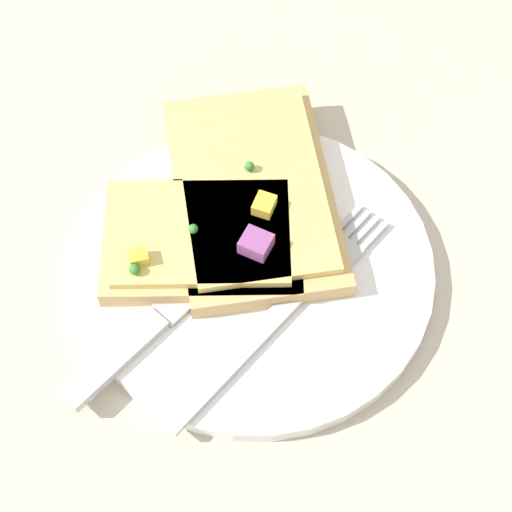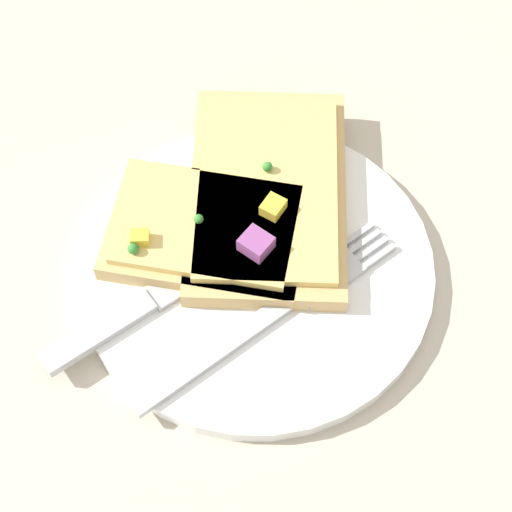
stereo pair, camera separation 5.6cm
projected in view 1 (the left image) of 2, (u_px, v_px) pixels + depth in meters
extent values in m
plane|color=#BCB29E|center=(256.00, 272.00, 0.58)|extent=(4.00, 4.00, 0.00)
cylinder|color=white|center=(256.00, 268.00, 0.58)|extent=(0.24, 0.24, 0.01)
cube|color=#B7B7BC|center=(239.00, 356.00, 0.54)|extent=(0.01, 0.13, 0.01)
cube|color=#B7B7BC|center=(326.00, 264.00, 0.57)|extent=(0.03, 0.05, 0.01)
cube|color=#B7B7BC|center=(374.00, 236.00, 0.58)|extent=(0.00, 0.03, 0.00)
cube|color=#B7B7BC|center=(365.00, 231.00, 0.58)|extent=(0.00, 0.03, 0.00)
cube|color=#B7B7BC|center=(357.00, 225.00, 0.59)|extent=(0.00, 0.03, 0.00)
cube|color=#B7B7BC|center=(349.00, 219.00, 0.59)|extent=(0.00, 0.03, 0.00)
cube|color=#B7B7BC|center=(115.00, 359.00, 0.53)|extent=(0.02, 0.08, 0.01)
cube|color=#B7B7BC|center=(230.00, 254.00, 0.57)|extent=(0.02, 0.13, 0.00)
cube|color=tan|center=(253.00, 193.00, 0.59)|extent=(0.20, 0.19, 0.01)
cube|color=#E0C16B|center=(253.00, 185.00, 0.59)|extent=(0.18, 0.17, 0.01)
cube|color=yellow|center=(264.00, 205.00, 0.57)|extent=(0.02, 0.02, 0.01)
cube|color=#934C8E|center=(263.00, 245.00, 0.55)|extent=(0.02, 0.02, 0.01)
sphere|color=#388433|center=(249.00, 166.00, 0.59)|extent=(0.01, 0.01, 0.01)
cube|color=tan|center=(203.00, 240.00, 0.57)|extent=(0.16, 0.16, 0.01)
cube|color=#E0C16B|center=(202.00, 233.00, 0.57)|extent=(0.14, 0.14, 0.01)
sphere|color=#388433|center=(134.00, 269.00, 0.54)|extent=(0.01, 0.01, 0.01)
sphere|color=#388433|center=(193.00, 229.00, 0.56)|extent=(0.01, 0.01, 0.01)
cube|color=yellow|center=(139.00, 257.00, 0.55)|extent=(0.02, 0.02, 0.01)
sphere|color=tan|center=(189.00, 218.00, 0.59)|extent=(0.01, 0.01, 0.01)
sphere|color=tan|center=(325.00, 266.00, 0.57)|extent=(0.01, 0.01, 0.01)
sphere|color=#CFB75D|center=(248.00, 156.00, 0.61)|extent=(0.01, 0.01, 0.01)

